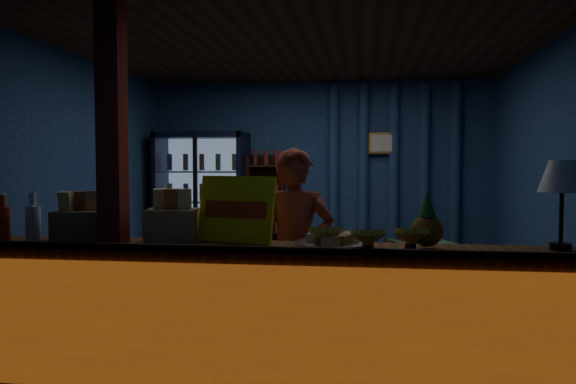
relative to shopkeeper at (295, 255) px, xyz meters
name	(u,v)px	position (x,y,z in m)	size (l,w,h in m)	color
ground	(301,313)	(-0.11, 1.34, -0.80)	(4.60, 4.60, 0.00)	#515154
room_walls	(301,155)	(-0.11, 1.34, 0.77)	(4.60, 4.60, 4.60)	navy
counter	(267,319)	(-0.11, -0.57, -0.33)	(4.40, 0.57, 0.99)	brown
support_post	(113,191)	(-1.16, -0.56, 0.50)	(0.16, 0.16, 2.60)	maroon
beverage_cooler	(204,204)	(-1.66, 3.26, 0.13)	(1.20, 0.62, 1.90)	black
bottle_shelf	(267,214)	(-0.81, 3.40, -0.01)	(0.50, 0.28, 1.60)	#331910
curtain_folds	(393,177)	(0.89, 3.48, 0.50)	(1.74, 0.14, 2.50)	navy
framed_picture	(382,143)	(0.74, 3.44, 0.95)	(0.36, 0.04, 0.28)	gold
shopkeeper	(295,255)	(0.00, 0.00, 0.00)	(0.58, 0.38, 1.60)	#973A29
green_chair	(421,262)	(1.20, 2.78, -0.52)	(0.61, 0.63, 0.57)	#4F9E56
side_table	(410,263)	(1.06, 2.79, -0.53)	(0.60, 0.45, 0.64)	#331910
yellow_sign	(236,209)	(-0.35, -0.41, 0.37)	(0.57, 0.27, 0.45)	yellow
soda_bottles	(8,222)	(-1.94, -0.55, 0.28)	(0.45, 0.18, 0.33)	red
snack_box_left	(79,223)	(-1.45, -0.48, 0.27)	(0.36, 0.32, 0.34)	#926B46
snack_box_centre	(172,222)	(-0.81, -0.40, 0.28)	(0.38, 0.33, 0.36)	#926B46
pastry_tray	(333,242)	(0.31, -0.49, 0.18)	(0.51, 0.51, 0.08)	silver
banana_bunches	(368,237)	(0.54, -0.64, 0.23)	(0.76, 0.30, 0.17)	gold
table_lamp	(562,180)	(1.72, -0.48, 0.58)	(0.28, 0.28, 0.56)	black
pineapple	(427,226)	(0.91, -0.51, 0.29)	(0.20, 0.20, 0.35)	brown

